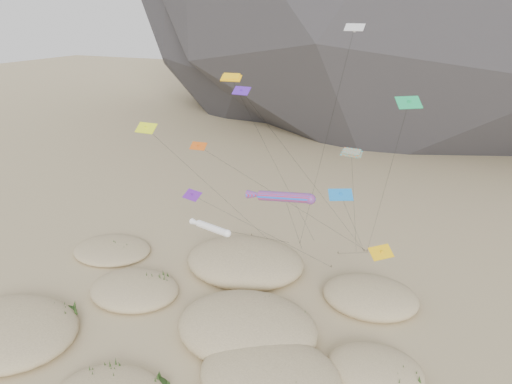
# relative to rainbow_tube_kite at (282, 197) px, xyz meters

# --- Properties ---
(ground) EXTENTS (500.00, 500.00, 0.00)m
(ground) POSITION_rel_rainbow_tube_kite_xyz_m (-4.49, -8.43, -13.41)
(ground) COLOR #CCB789
(ground) RESTS_ON ground
(dunes) EXTENTS (47.82, 37.26, 4.15)m
(dunes) POSITION_rel_rainbow_tube_kite_xyz_m (-6.94, -4.74, -12.66)
(dunes) COLOR #CCB789
(dunes) RESTS_ON ground
(dune_grass) EXTENTS (42.39, 25.66, 1.47)m
(dune_grass) POSITION_rel_rainbow_tube_kite_xyz_m (-5.07, -4.56, -12.58)
(dune_grass) COLOR black
(dune_grass) RESTS_ON ground
(kite_stakes) EXTENTS (17.10, 6.44, 0.30)m
(kite_stakes) POSITION_rel_rainbow_tube_kite_xyz_m (-2.04, 15.58, -13.26)
(kite_stakes) COLOR #3F2D1E
(kite_stakes) RESTS_ON ground
(rainbow_tube_kite) EXTENTS (7.64, 15.81, 14.26)m
(rainbow_tube_kite) POSITION_rel_rainbow_tube_kite_xyz_m (0.00, 0.00, 0.00)
(rainbow_tube_kite) COLOR red
(rainbow_tube_kite) RESTS_ON ground
(white_tube_kite) EXTENTS (6.21, 19.18, 9.82)m
(white_tube_kite) POSITION_rel_rainbow_tube_kite_xyz_m (-7.58, -1.54, -4.24)
(white_tube_kite) COLOR white
(white_tube_kite) RESTS_ON ground
(orange_parafoil) EXTENTS (8.04, 12.75, 24.68)m
(orange_parafoil) POSITION_rel_rainbow_tube_kite_xyz_m (-8.69, 6.41, 10.47)
(orange_parafoil) COLOR yellow
(orange_parafoil) RESTS_ON ground
(multi_parafoil) EXTENTS (2.34, 11.57, 17.48)m
(multi_parafoil) POSITION_rel_rainbow_tube_kite_xyz_m (5.36, 6.56, 3.44)
(multi_parafoil) COLOR #F15619
(multi_parafoil) RESTS_ON ground
(delta_kites) EXTENTS (29.99, 21.25, 30.00)m
(delta_kites) POSITION_rel_rainbow_tube_kite_xyz_m (-0.91, 2.45, 3.85)
(delta_kites) COLOR #F1B40C
(delta_kites) RESTS_ON ground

